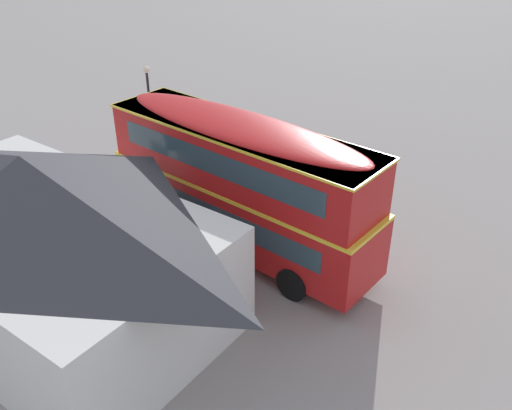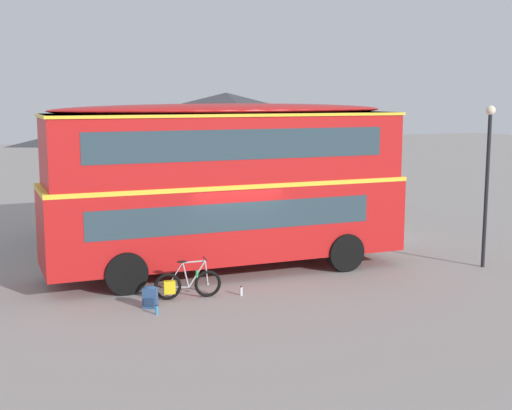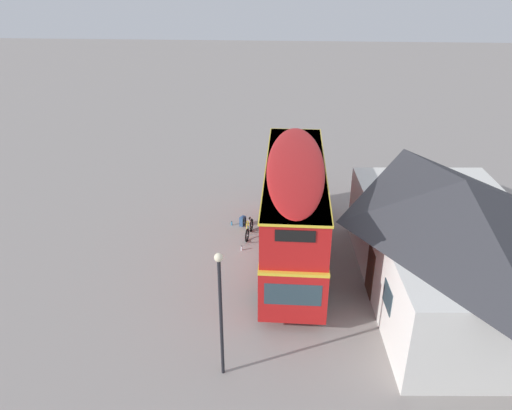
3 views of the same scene
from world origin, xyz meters
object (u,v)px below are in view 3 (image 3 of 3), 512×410
at_px(double_decker_bus, 294,207).
at_px(water_bottle_blue_sports, 232,223).
at_px(water_bottle_clear_plastic, 242,248).
at_px(touring_bicycle, 249,229).
at_px(backpack_on_ground, 243,221).
at_px(street_lamp, 220,303).

bearing_deg(double_decker_bus, water_bottle_blue_sports, -133.43).
bearing_deg(water_bottle_clear_plastic, touring_bicycle, 169.63).
bearing_deg(backpack_on_ground, water_bottle_clear_plastic, 3.39).
relative_size(backpack_on_ground, water_bottle_blue_sports, 2.34).
bearing_deg(street_lamp, water_bottle_blue_sports, -175.96).
xyz_separation_m(water_bottle_blue_sports, street_lamp, (10.06, 0.71, 2.81)).
xyz_separation_m(touring_bicycle, backpack_on_ground, (-1.00, -0.39, -0.09)).
height_order(touring_bicycle, street_lamp, street_lamp).
xyz_separation_m(water_bottle_clear_plastic, street_lamp, (7.69, 0.00, 2.80)).
bearing_deg(water_bottle_blue_sports, backpack_on_ground, 90.43).
relative_size(water_bottle_blue_sports, street_lamp, 0.05).
height_order(backpack_on_ground, street_lamp, street_lamp).
bearing_deg(touring_bicycle, water_bottle_blue_sports, -136.09).
relative_size(water_bottle_blue_sports, water_bottle_clear_plastic, 0.98).
bearing_deg(touring_bicycle, double_decker_bus, 47.86).
bearing_deg(water_bottle_clear_plastic, double_decker_bus, 77.26).
bearing_deg(street_lamp, touring_bicycle, 178.41).
distance_m(backpack_on_ground, water_bottle_blue_sports, 0.59).
relative_size(touring_bicycle, water_bottle_blue_sports, 7.26).
xyz_separation_m(backpack_on_ground, street_lamp, (10.07, 0.14, 2.64)).
height_order(water_bottle_blue_sports, water_bottle_clear_plastic, water_bottle_clear_plastic).
distance_m(water_bottle_blue_sports, street_lamp, 10.47).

